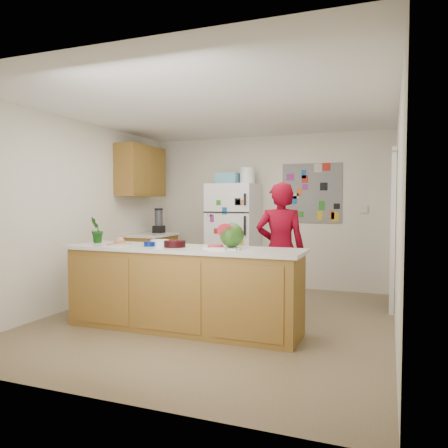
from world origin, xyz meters
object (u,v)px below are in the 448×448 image
at_px(watermelon, 232,235).
at_px(refrigerator, 233,236).
at_px(person, 280,249).
at_px(cherry_bowl, 175,244).

bearing_deg(watermelon, refrigerator, 109.18).
bearing_deg(person, cherry_bowl, 35.09).
bearing_deg(refrigerator, person, -51.57).
xyz_separation_m(person, watermelon, (-0.31, -0.91, 0.23)).
height_order(refrigerator, person, refrigerator).
distance_m(refrigerator, cherry_bowl, 2.43).
xyz_separation_m(refrigerator, person, (1.12, -1.41, -0.02)).
distance_m(watermelon, cherry_bowl, 0.65).
bearing_deg(cherry_bowl, person, 47.08).
height_order(watermelon, cherry_bowl, watermelon).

